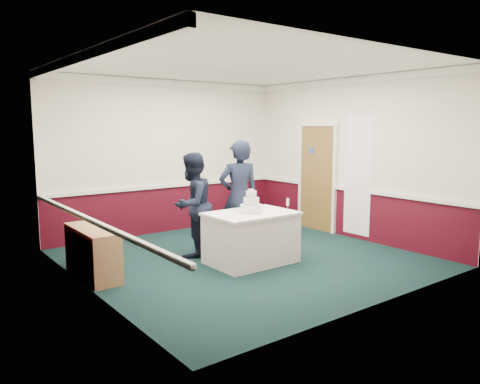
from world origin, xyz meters
TOP-DOWN VIEW (x-y plane):
  - ground at (0.00, 0.00)m, footprint 5.00×5.00m
  - room_shell at (0.08, 0.61)m, footprint 5.00×5.00m
  - sideboard at (-2.28, 0.53)m, footprint 0.41×1.20m
  - cake_table at (-0.07, -0.24)m, footprint 1.32×0.92m
  - wedding_cake at (-0.07, -0.24)m, footprint 0.35×0.35m
  - cake_knife at (-0.10, -0.44)m, footprint 0.03×0.22m
  - champagne_flute at (0.43, -0.52)m, footprint 0.05×0.05m
  - person_man at (-0.59, 0.64)m, footprint 1.02×0.94m
  - person_woman at (0.13, 0.34)m, footprint 0.79×0.64m

SIDE VIEW (x-z plane):
  - ground at x=0.00m, z-range 0.00..0.00m
  - sideboard at x=-2.28m, z-range 0.00..0.70m
  - cake_table at x=-0.07m, z-range 0.01..0.80m
  - cake_knife at x=-0.10m, z-range 0.79..0.79m
  - person_man at x=-0.59m, z-range 0.00..1.69m
  - wedding_cake at x=-0.07m, z-range 0.72..1.08m
  - champagne_flute at x=0.43m, z-range 0.83..1.03m
  - person_woman at x=0.13m, z-range 0.00..1.88m
  - room_shell at x=0.08m, z-range 0.47..3.47m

